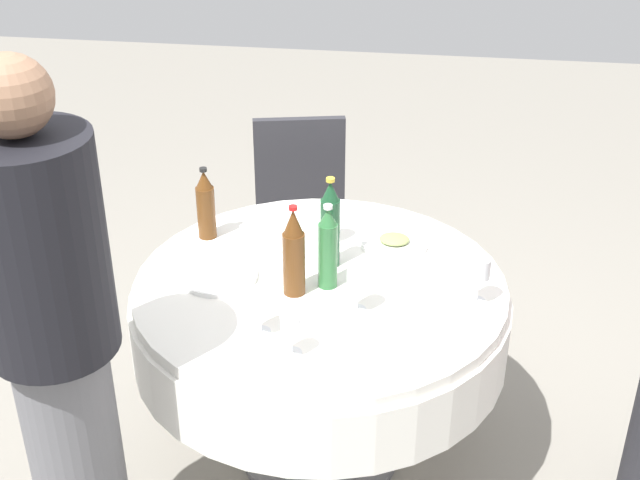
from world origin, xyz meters
TOP-DOWN VIEW (x-y plane):
  - ground_plane at (0.00, 0.00)m, footprint 10.00×10.00m
  - dining_table at (0.00, 0.00)m, footprint 1.23×1.23m
  - bottle_green_rear at (0.03, -0.02)m, footprint 0.06×0.06m
  - bottle_dark_green_right at (0.02, 0.11)m, footprint 0.06×0.06m
  - bottle_brown_outer at (-0.07, -0.08)m, footprint 0.07×0.07m
  - bottle_brown_mid at (-0.44, 0.24)m, footprint 0.06×0.06m
  - wine_glass_mid at (0.50, -0.05)m, footprint 0.07×0.07m
  - wine_glass_far at (-0.13, -0.30)m, footprint 0.07×0.07m
  - wine_glass_south at (-0.01, 0.27)m, footprint 0.07×0.07m
  - wine_glass_east at (-0.02, -0.39)m, footprint 0.06×0.06m
  - wine_glass_north at (0.13, -0.15)m, footprint 0.06×0.06m
  - plate_north at (0.22, 0.27)m, footprint 0.23×0.23m
  - plate_front at (-0.33, -0.03)m, footprint 0.25×0.25m
  - fork_right at (0.34, -0.26)m, footprint 0.16×0.11m
  - knife_outer at (-0.15, 0.17)m, footprint 0.18×0.06m
  - person_right at (-0.61, -0.61)m, footprint 0.34×0.34m
  - chair_south at (-0.28, 1.19)m, footprint 0.48×0.48m

SIDE VIEW (x-z plane):
  - ground_plane at x=0.00m, z-range 0.00..0.00m
  - chair_south at x=-0.28m, z-range 0.08..0.95m
  - dining_table at x=0.00m, z-range 0.22..0.96m
  - fork_right at x=0.34m, z-range 0.74..0.74m
  - knife_outer at x=-0.15m, z-range 0.74..0.74m
  - plate_front at x=-0.33m, z-range 0.74..0.76m
  - plate_north at x=0.22m, z-range 0.73..0.77m
  - wine_glass_east at x=-0.02m, z-range 0.77..0.89m
  - wine_glass_south at x=-0.01m, z-range 0.77..0.91m
  - wine_glass_far at x=-0.13m, z-range 0.77..0.92m
  - wine_glass_north at x=0.13m, z-range 0.77..0.93m
  - wine_glass_mid at x=0.50m, z-range 0.78..0.93m
  - person_right at x=-0.61m, z-range 0.04..1.68m
  - bottle_brown_mid at x=-0.44m, z-range 0.73..0.99m
  - bottle_green_rear at x=0.03m, z-range 0.73..1.02m
  - bottle_brown_outer at x=-0.07m, z-range 0.73..1.03m
  - bottle_dark_green_right at x=0.02m, z-range 0.73..1.05m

